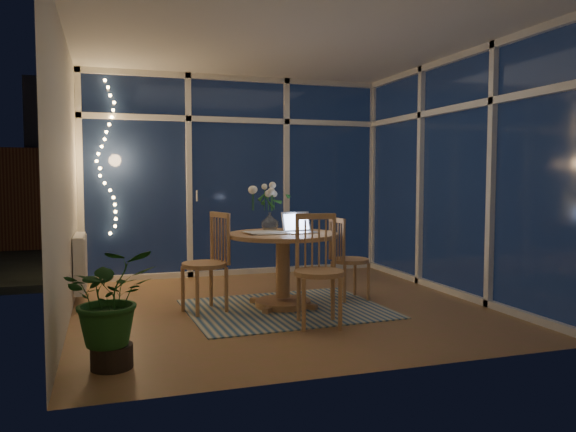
{
  "coord_description": "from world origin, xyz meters",
  "views": [
    {
      "loc": [
        -1.66,
        -5.28,
        1.29
      ],
      "look_at": [
        0.13,
        0.25,
        0.89
      ],
      "focal_mm": 35.0,
      "sensor_mm": 36.0,
      "label": 1
    }
  ],
  "objects_px": {
    "chair_left": "(204,262)",
    "chair_front": "(319,270)",
    "dining_table": "(283,270)",
    "potted_plant": "(111,313)",
    "laptop": "(301,222)",
    "chair_right": "(350,258)",
    "flower_vase": "(270,221)"
  },
  "relations": [
    {
      "from": "laptop",
      "to": "chair_right",
      "type": "bearing_deg",
      "value": 6.9
    },
    {
      "from": "chair_left",
      "to": "laptop",
      "type": "height_order",
      "value": "chair_left"
    },
    {
      "from": "chair_right",
      "to": "chair_front",
      "type": "height_order",
      "value": "chair_front"
    },
    {
      "from": "dining_table",
      "to": "chair_front",
      "type": "xyz_separation_m",
      "value": [
        0.09,
        -0.77,
        0.12
      ]
    },
    {
      "from": "chair_front",
      "to": "potted_plant",
      "type": "xyz_separation_m",
      "value": [
        -1.72,
        -0.57,
        -0.11
      ]
    },
    {
      "from": "dining_table",
      "to": "flower_vase",
      "type": "distance_m",
      "value": 0.54
    },
    {
      "from": "chair_front",
      "to": "potted_plant",
      "type": "relative_size",
      "value": 1.29
    },
    {
      "from": "chair_left",
      "to": "dining_table",
      "type": "bearing_deg",
      "value": 69.84
    },
    {
      "from": "chair_right",
      "to": "chair_front",
      "type": "distance_m",
      "value": 1.1
    },
    {
      "from": "chair_left",
      "to": "chair_front",
      "type": "distance_m",
      "value": 1.17
    },
    {
      "from": "chair_left",
      "to": "chair_front",
      "type": "relative_size",
      "value": 0.98
    },
    {
      "from": "dining_table",
      "to": "chair_front",
      "type": "distance_m",
      "value": 0.78
    },
    {
      "from": "dining_table",
      "to": "chair_right",
      "type": "distance_m",
      "value": 0.78
    },
    {
      "from": "dining_table",
      "to": "laptop",
      "type": "distance_m",
      "value": 0.51
    },
    {
      "from": "chair_left",
      "to": "laptop",
      "type": "bearing_deg",
      "value": 65.64
    },
    {
      "from": "chair_right",
      "to": "laptop",
      "type": "relative_size",
      "value": 2.9
    },
    {
      "from": "dining_table",
      "to": "potted_plant",
      "type": "xyz_separation_m",
      "value": [
        -1.63,
        -1.34,
        0.01
      ]
    },
    {
      "from": "dining_table",
      "to": "chair_front",
      "type": "bearing_deg",
      "value": -83.66
    },
    {
      "from": "chair_left",
      "to": "chair_right",
      "type": "height_order",
      "value": "chair_left"
    },
    {
      "from": "chair_front",
      "to": "laptop",
      "type": "distance_m",
      "value": 0.79
    },
    {
      "from": "dining_table",
      "to": "flower_vase",
      "type": "relative_size",
      "value": 5.16
    },
    {
      "from": "chair_right",
      "to": "chair_front",
      "type": "relative_size",
      "value": 0.9
    },
    {
      "from": "laptop",
      "to": "potted_plant",
      "type": "relative_size",
      "value": 0.4
    },
    {
      "from": "dining_table",
      "to": "chair_right",
      "type": "bearing_deg",
      "value": 7.06
    },
    {
      "from": "flower_vase",
      "to": "chair_front",
      "type": "bearing_deg",
      "value": -82.14
    },
    {
      "from": "chair_right",
      "to": "laptop",
      "type": "xyz_separation_m",
      "value": [
        -0.6,
        -0.17,
        0.41
      ]
    },
    {
      "from": "chair_right",
      "to": "laptop",
      "type": "height_order",
      "value": "laptop"
    },
    {
      "from": "chair_left",
      "to": "laptop",
      "type": "distance_m",
      "value": 1.02
    },
    {
      "from": "chair_left",
      "to": "flower_vase",
      "type": "distance_m",
      "value": 0.84
    },
    {
      "from": "chair_left",
      "to": "chair_front",
      "type": "bearing_deg",
      "value": 29.11
    },
    {
      "from": "chair_left",
      "to": "chair_right",
      "type": "relative_size",
      "value": 1.09
    },
    {
      "from": "dining_table",
      "to": "laptop",
      "type": "relative_size",
      "value": 3.56
    }
  ]
}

